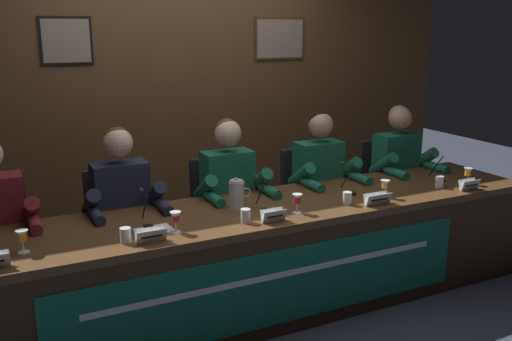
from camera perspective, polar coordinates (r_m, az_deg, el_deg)
ground_plane at (r=3.94m, az=0.00°, el=-13.86°), size 12.00×12.00×0.00m
wall_back_panelled at (r=4.83m, az=-7.64°, el=7.60°), size 5.36×0.14×2.60m
conference_table at (r=3.62m, az=0.82°, el=-7.60°), size 4.16×0.80×0.72m
juice_glass_far_left at (r=3.16m, az=-22.76°, el=-6.29°), size 0.06×0.06×0.12m
chair_left at (r=4.03m, az=-13.74°, el=-6.60°), size 0.44×0.45×0.92m
panelist_left at (r=3.75m, az=-13.31°, el=-3.66°), size 0.51×0.48×1.24m
nameplate_left at (r=3.12m, az=-10.68°, el=-6.54°), size 0.17×0.06×0.08m
juice_glass_left at (r=3.22m, az=-8.21°, el=-4.83°), size 0.06×0.06×0.12m
water_cup_left at (r=3.14m, az=-13.17°, el=-6.54°), size 0.06×0.06×0.08m
microphone_left at (r=3.35m, az=-11.19°, el=-4.43°), size 0.06×0.17×0.22m
chair_center at (r=4.24m, az=-3.50°, el=-5.12°), size 0.44×0.45×0.92m
panelist_center at (r=3.98m, az=-2.44°, el=-2.23°), size 0.51×0.48×1.24m
nameplate_center at (r=3.38m, az=1.80°, el=-4.62°), size 0.15×0.06×0.08m
juice_glass_center at (r=3.53m, az=4.23°, el=-3.01°), size 0.06×0.06×0.12m
water_cup_center at (r=3.37m, az=-1.07°, el=-4.72°), size 0.06×0.06×0.08m
microphone_center at (r=3.57m, az=0.62°, el=-2.95°), size 0.06×0.17×0.22m
chair_right at (r=4.58m, az=5.46°, el=-3.67°), size 0.44×0.45×0.92m
panelist_right at (r=4.34m, az=6.93°, el=-0.92°), size 0.51×0.48×1.24m
nameplate_right at (r=3.78m, az=12.32°, el=-2.85°), size 0.19×0.06×0.08m
juice_glass_right at (r=3.94m, az=13.03°, el=-1.50°), size 0.06×0.06×0.12m
water_cup_right at (r=3.75m, az=9.29°, el=-2.88°), size 0.06×0.06×0.08m
microphone_right at (r=3.99m, az=9.41°, el=-1.29°), size 0.06×0.17×0.22m
chair_far_right at (r=5.01m, az=13.00°, el=-2.38°), size 0.44×0.45×0.92m
panelist_far_right at (r=4.79m, az=14.69°, el=0.18°), size 0.51×0.48×1.24m
nameplate_far_right at (r=4.31m, az=20.94°, el=-1.36°), size 0.16×0.06×0.08m
juice_glass_far_right at (r=4.46m, az=20.82°, el=-0.23°), size 0.06×0.06×0.12m
water_cup_far_right at (r=4.31m, az=18.22°, el=-1.17°), size 0.06×0.06×0.08m
microphone_far_right at (r=4.50m, az=18.07°, el=-0.04°), size 0.06×0.17×0.22m
water_pitcher_central at (r=3.60m, az=-1.99°, el=-2.47°), size 0.15×0.10×0.21m
document_stack_left at (r=3.28m, az=-10.38°, el=-6.06°), size 0.22×0.16×0.01m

